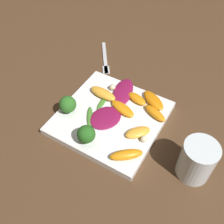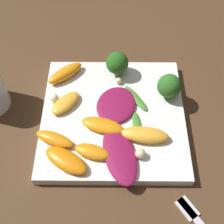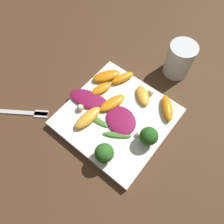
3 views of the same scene
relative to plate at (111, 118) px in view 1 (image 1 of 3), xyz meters
name	(u,v)px [view 1 (image 1 of 3)]	position (x,y,z in m)	size (l,w,h in m)	color
ground_plane	(111,120)	(0.00, 0.00, -0.01)	(2.40, 2.40, 0.00)	#4C331E
plate	(111,118)	(0.00, 0.00, 0.00)	(0.25, 0.25, 0.02)	white
drinking_glass	(197,160)	(-0.23, 0.03, 0.04)	(0.07, 0.07, 0.10)	white
fork	(105,60)	(0.14, -0.20, -0.01)	(0.10, 0.14, 0.01)	silver
radicchio_leaf_0	(106,118)	(0.01, 0.02, 0.01)	(0.09, 0.10, 0.01)	maroon
radicchio_leaf_1	(123,92)	(0.01, -0.08, 0.02)	(0.07, 0.12, 0.01)	maroon
orange_segment_0	(155,113)	(-0.10, -0.06, 0.02)	(0.07, 0.05, 0.02)	orange
orange_segment_1	(137,99)	(-0.03, -0.08, 0.02)	(0.06, 0.04, 0.01)	orange
orange_segment_2	(123,109)	(-0.02, -0.03, 0.02)	(0.08, 0.05, 0.01)	orange
orange_segment_3	(153,100)	(-0.07, -0.10, 0.02)	(0.08, 0.07, 0.02)	orange
orange_segment_4	(103,93)	(0.05, -0.05, 0.02)	(0.08, 0.04, 0.02)	#FCAD33
orange_segment_5	(138,132)	(-0.09, 0.02, 0.02)	(0.06, 0.07, 0.01)	#FCAD33
orange_segment_6	(126,155)	(-0.09, 0.09, 0.02)	(0.07, 0.07, 0.02)	orange
broccoli_floret_0	(86,134)	(0.01, 0.10, 0.04)	(0.04, 0.04, 0.05)	#84AD5B
broccoli_floret_1	(68,104)	(0.10, 0.04, 0.04)	(0.04, 0.04, 0.05)	#7A9E51
arugula_sprig_0	(103,102)	(0.04, -0.03, 0.01)	(0.02, 0.06, 0.00)	#47842D
arugula_sprig_1	(90,117)	(0.04, 0.03, 0.01)	(0.05, 0.06, 0.01)	#47842D
macadamia_nut_0	(144,139)	(-0.11, 0.03, 0.02)	(0.02, 0.02, 0.02)	beige
macadamia_nut_1	(112,87)	(0.04, -0.08, 0.02)	(0.02, 0.02, 0.02)	beige
macadamia_nut_2	(92,132)	(0.01, 0.07, 0.02)	(0.01, 0.01, 0.01)	beige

